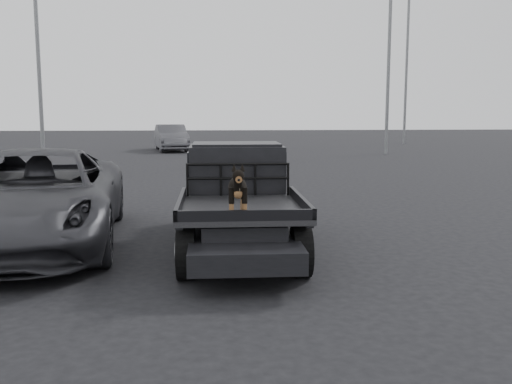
{
  "coord_description": "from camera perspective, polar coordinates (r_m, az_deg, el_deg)",
  "views": [
    {
      "loc": [
        -1.07,
        -8.28,
        2.41
      ],
      "look_at": [
        -0.5,
        -0.66,
        1.3
      ],
      "focal_mm": 40.0,
      "sensor_mm": 36.0,
      "label": 1
    }
  ],
  "objects": [
    {
      "name": "floodlight_far",
      "position": [
        42.39,
        14.98,
        15.96
      ],
      "size": [
        1.08,
        0.28,
        15.41
      ],
      "color": "slate",
      "rests_on": "ground"
    },
    {
      "name": "dog",
      "position": [
        7.88,
        -1.87,
        0.06
      ],
      "size": [
        0.32,
        0.6,
        0.74
      ],
      "primitive_type": null,
      "color": "black",
      "rests_on": "flatbed_ute"
    },
    {
      "name": "floodlight_near",
      "position": [
        28.61,
        -21.17,
        16.81
      ],
      "size": [
        1.08,
        0.28,
        12.7
      ],
      "color": "slate",
      "rests_on": "ground"
    },
    {
      "name": "headache_rack",
      "position": [
        9.96,
        -1.81,
        1.22
      ],
      "size": [
        1.8,
        0.08,
        0.55
      ],
      "primitive_type": null,
      "color": "black",
      "rests_on": "flatbed_ute"
    },
    {
      "name": "ground",
      "position": [
        8.69,
        3.01,
        -7.87
      ],
      "size": [
        120.0,
        120.0,
        0.0
      ],
      "primitive_type": "plane",
      "color": "black",
      "rests_on": "ground"
    },
    {
      "name": "ute_cab",
      "position": [
        10.68,
        -1.98,
        2.59
      ],
      "size": [
        1.72,
        1.3,
        0.88
      ],
      "primitive_type": null,
      "color": "black",
      "rests_on": "flatbed_ute"
    },
    {
      "name": "distant_car_a",
      "position": [
        34.34,
        -8.48,
        5.4
      ],
      "size": [
        2.46,
        4.89,
        1.54
      ],
      "primitive_type": "imported",
      "rotation": [
        0.0,
        0.0,
        0.19
      ],
      "color": "#49494E",
      "rests_on": "ground"
    },
    {
      "name": "parked_suv",
      "position": [
        10.85,
        -21.22,
        -0.58
      ],
      "size": [
        3.51,
        6.42,
        1.71
      ],
      "primitive_type": "imported",
      "rotation": [
        0.0,
        0.0,
        0.11
      ],
      "color": "#303135",
      "rests_on": "ground"
    },
    {
      "name": "floodlight_mid",
      "position": [
        32.3,
        13.29,
        17.26
      ],
      "size": [
        1.08,
        0.28,
        14.0
      ],
      "color": "slate",
      "rests_on": "ground"
    },
    {
      "name": "flatbed_ute",
      "position": [
        9.88,
        -1.74,
        -3.16
      ],
      "size": [
        2.0,
        5.4,
        0.92
      ],
      "primitive_type": null,
      "color": "black",
      "rests_on": "ground"
    }
  ]
}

